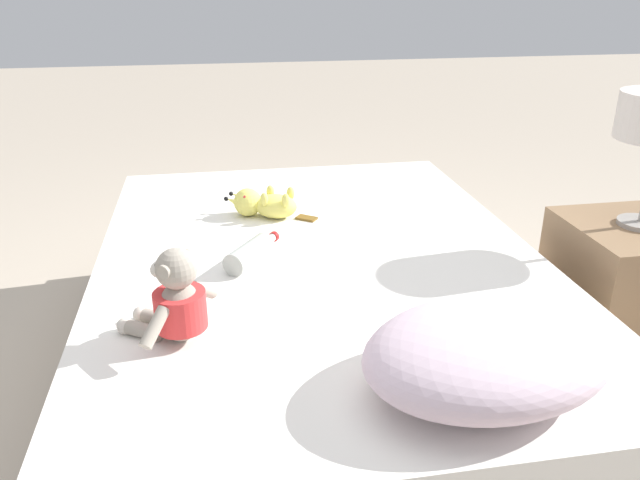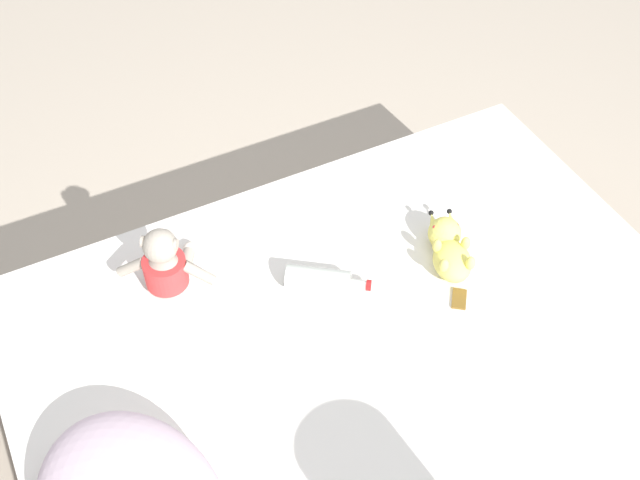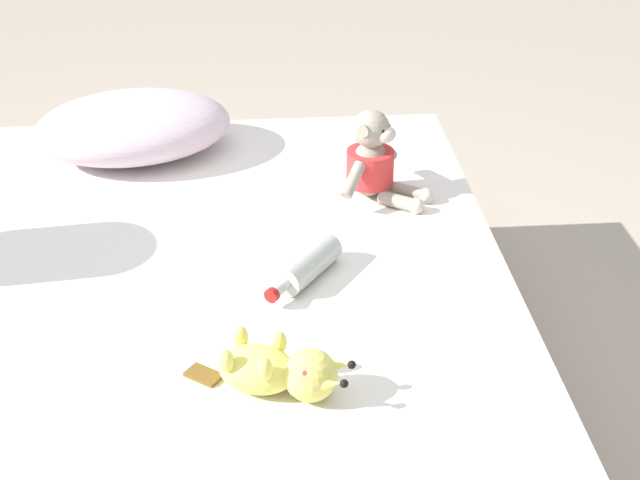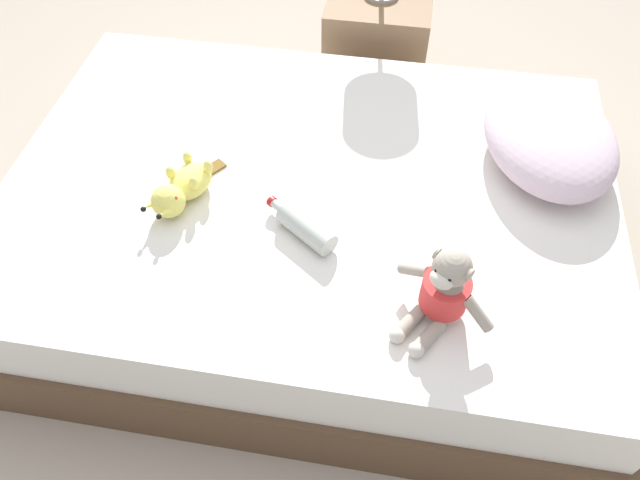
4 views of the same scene
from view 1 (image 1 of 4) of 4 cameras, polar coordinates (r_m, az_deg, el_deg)
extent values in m
plane|color=#B7A893|center=(2.15, 0.00, -12.53)|extent=(16.00, 16.00, 0.00)
cube|color=brown|center=(2.08, 0.00, -9.76)|extent=(1.39, 1.93, 0.25)
cube|color=white|center=(1.97, 0.00, -4.15)|extent=(1.35, 1.87, 0.21)
ellipsoid|color=silver|center=(1.34, 15.17, -9.92)|extent=(0.61, 0.48, 0.17)
ellipsoid|color=#9E9384|center=(1.50, -12.62, -6.39)|extent=(0.14, 0.15, 0.15)
cylinder|color=red|center=(1.49, -12.64, -6.23)|extent=(0.17, 0.17, 0.09)
sphere|color=#9E9384|center=(1.45, -13.01, -2.57)|extent=(0.10, 0.10, 0.10)
ellipsoid|color=beige|center=(1.47, -14.27, -2.53)|extent=(0.07, 0.08, 0.04)
sphere|color=black|center=(1.45, -14.68, -2.26)|extent=(0.01, 0.01, 0.01)
sphere|color=black|center=(1.48, -13.84, -1.72)|extent=(0.01, 0.01, 0.01)
cylinder|color=#9E9384|center=(1.41, -14.12, -2.86)|extent=(0.03, 0.02, 0.03)
cylinder|color=#9E9384|center=(1.47, -12.02, -1.44)|extent=(0.03, 0.02, 0.03)
cylinder|color=#9E9384|center=(1.43, -14.88, -7.74)|extent=(0.08, 0.10, 0.08)
cylinder|color=#9E9384|center=(1.56, -10.64, -4.51)|extent=(0.08, 0.10, 0.08)
cylinder|color=#9E9384|center=(1.56, -15.96, -7.93)|extent=(0.10, 0.09, 0.04)
cylinder|color=#9E9384|center=(1.60, -14.63, -6.95)|extent=(0.10, 0.09, 0.04)
sphere|color=beige|center=(1.59, -17.38, -7.50)|extent=(0.04, 0.04, 0.04)
sphere|color=beige|center=(1.63, -16.04, -6.54)|extent=(0.04, 0.04, 0.04)
ellipsoid|color=#EAE066|center=(2.21, -4.05, 3.11)|extent=(0.18, 0.16, 0.08)
sphere|color=#EAE066|center=(2.23, -6.61, 3.45)|extent=(0.10, 0.10, 0.10)
cone|color=#EAE066|center=(2.22, -7.88, 3.51)|extent=(0.07, 0.05, 0.05)
sphere|color=black|center=(2.22, -8.58, 3.74)|extent=(0.02, 0.02, 0.02)
cone|color=#EAE066|center=(2.27, -7.45, 3.98)|extent=(0.07, 0.05, 0.05)
sphere|color=black|center=(2.27, -8.14, 4.21)|extent=(0.02, 0.02, 0.02)
sphere|color=red|center=(2.20, -6.86, 3.86)|extent=(0.02, 0.02, 0.02)
sphere|color=red|center=(2.25, -6.43, 4.37)|extent=(0.02, 0.02, 0.02)
ellipsoid|color=#EAE066|center=(2.16, -5.12, 3.71)|extent=(0.04, 0.04, 0.05)
ellipsoid|color=#EAE066|center=(2.24, -4.56, 4.43)|extent=(0.04, 0.04, 0.05)
ellipsoid|color=#EAE066|center=(2.15, -3.16, 3.64)|extent=(0.04, 0.04, 0.05)
ellipsoid|color=#EAE066|center=(2.22, -2.71, 4.29)|extent=(0.04, 0.04, 0.05)
cube|color=brown|center=(2.20, -1.24, 2.01)|extent=(0.08, 0.07, 0.01)
cylinder|color=#B7BCB2|center=(1.86, -6.46, -1.27)|extent=(0.16, 0.19, 0.07)
cylinder|color=#B7BCB2|center=(1.95, -4.69, -0.01)|extent=(0.05, 0.05, 0.03)
cylinder|color=red|center=(1.97, -4.25, 0.31)|extent=(0.03, 0.03, 0.03)
cube|color=#846647|center=(2.29, 26.01, -4.99)|extent=(0.42, 0.42, 0.53)
camera|label=2|loc=(2.00, 57.30, 45.19)|focal=45.18mm
camera|label=3|loc=(3.45, -7.58, 28.45)|focal=52.06mm
camera|label=4|loc=(1.84, -51.19, 32.33)|focal=33.58mm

